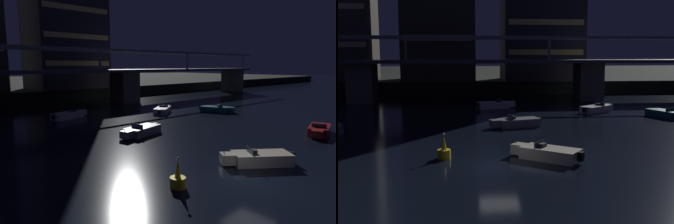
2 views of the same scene
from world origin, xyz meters
The scene contains 10 objects.
ground_plane centered at (0.00, 0.00, 0.00)m, with size 400.00×400.00×0.00m, color black.
far_riverbank centered at (0.00, 84.34, 1.10)m, with size 240.00×80.00×2.20m, color black.
river_bridge centered at (0.00, 36.33, 4.38)m, with size 105.84×6.40×9.38m.
tower_central centered at (11.56, 48.89, 14.62)m, with size 13.66×10.85×25.14m.
speedboat_near_left centered at (1.80, 27.67, 0.41)m, with size 5.19×2.76×1.16m.
speedboat_near_right centered at (19.89, 17.97, 0.41)m, with size 3.18×5.04×1.16m.
speedboat_mid_left centered at (3.37, 1.45, 0.41)m, with size 4.65×4.05×1.16m.
speedboat_mid_right centered at (2.86, 13.90, 0.41)m, with size 5.19×2.72×1.16m.
speedboat_far_left centered at (13.61, 22.71, 0.41)m, with size 4.70×3.97×1.16m.
channel_buoy centered at (-3.55, 2.38, 0.48)m, with size 0.90×0.90×1.76m.
Camera 2 is at (-2.17, -25.50, 7.12)m, focal length 44.81 mm.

